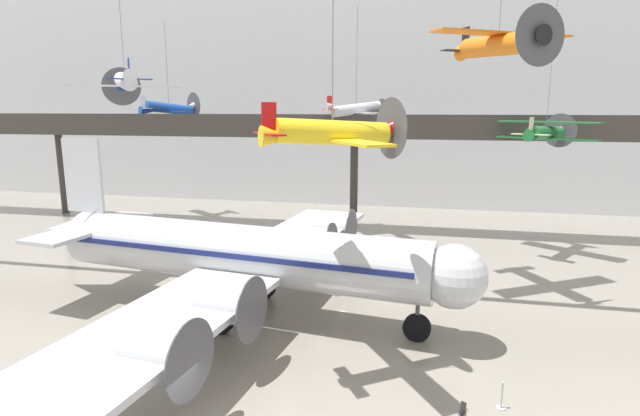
{
  "coord_description": "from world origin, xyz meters",
  "views": [
    {
      "loc": [
        6.33,
        -12.75,
        10.8
      ],
      "look_at": [
        1.54,
        9.64,
        6.16
      ],
      "focal_mm": 28.0,
      "sensor_mm": 36.0,
      "label": 1
    }
  ],
  "objects_px": {
    "airliner_silver_main": "(237,254)",
    "stanchion_barrier": "(501,400)",
    "suspended_plane_silver_racer": "(356,109)",
    "suspended_plane_orange_highwing": "(498,44)",
    "suspended_plane_blue_trainer": "(169,109)",
    "suspended_plane_yellow_lowwing": "(333,133)",
    "suspended_plane_white_twin": "(125,81)",
    "suspended_plane_green_biplane": "(546,132)"
  },
  "relations": [
    {
      "from": "airliner_silver_main",
      "to": "stanchion_barrier",
      "type": "xyz_separation_m",
      "value": [
        12.5,
        -6.08,
        -2.98
      ]
    },
    {
      "from": "suspended_plane_silver_racer",
      "to": "stanchion_barrier",
      "type": "distance_m",
      "value": 28.14
    },
    {
      "from": "suspended_plane_orange_highwing",
      "to": "suspended_plane_blue_trainer",
      "type": "distance_m",
      "value": 31.89
    },
    {
      "from": "suspended_plane_orange_highwing",
      "to": "suspended_plane_blue_trainer",
      "type": "relative_size",
      "value": 0.88
    },
    {
      "from": "suspended_plane_orange_highwing",
      "to": "suspended_plane_yellow_lowwing",
      "type": "relative_size",
      "value": 0.8
    },
    {
      "from": "suspended_plane_yellow_lowwing",
      "to": "stanchion_barrier",
      "type": "distance_m",
      "value": 11.58
    },
    {
      "from": "suspended_plane_silver_racer",
      "to": "suspended_plane_orange_highwing",
      "type": "xyz_separation_m",
      "value": [
        9.51,
        -11.78,
        3.61
      ]
    },
    {
      "from": "airliner_silver_main",
      "to": "suspended_plane_white_twin",
      "type": "distance_m",
      "value": 19.07
    },
    {
      "from": "suspended_plane_blue_trainer",
      "to": "suspended_plane_orange_highwing",
      "type": "bearing_deg",
      "value": -82.97
    },
    {
      "from": "airliner_silver_main",
      "to": "suspended_plane_green_biplane",
      "type": "distance_m",
      "value": 24.12
    },
    {
      "from": "suspended_plane_silver_racer",
      "to": "suspended_plane_green_biplane",
      "type": "height_order",
      "value": "suspended_plane_silver_racer"
    },
    {
      "from": "suspended_plane_green_biplane",
      "to": "suspended_plane_silver_racer",
      "type": "bearing_deg",
      "value": 110.25
    },
    {
      "from": "suspended_plane_green_biplane",
      "to": "suspended_plane_blue_trainer",
      "type": "bearing_deg",
      "value": 112.65
    },
    {
      "from": "suspended_plane_orange_highwing",
      "to": "stanchion_barrier",
      "type": "distance_m",
      "value": 18.94
    },
    {
      "from": "suspended_plane_blue_trainer",
      "to": "suspended_plane_yellow_lowwing",
      "type": "relative_size",
      "value": 0.91
    },
    {
      "from": "suspended_plane_green_biplane",
      "to": "suspended_plane_yellow_lowwing",
      "type": "relative_size",
      "value": 1.1
    },
    {
      "from": "stanchion_barrier",
      "to": "suspended_plane_yellow_lowwing",
      "type": "bearing_deg",
      "value": 171.12
    },
    {
      "from": "airliner_silver_main",
      "to": "suspended_plane_white_twin",
      "type": "height_order",
      "value": "suspended_plane_white_twin"
    },
    {
      "from": "airliner_silver_main",
      "to": "suspended_plane_green_biplane",
      "type": "relative_size",
      "value": 2.67
    },
    {
      "from": "suspended_plane_orange_highwing",
      "to": "suspended_plane_yellow_lowwing",
      "type": "xyz_separation_m",
      "value": [
        -7.08,
        -11.83,
        -4.37
      ]
    },
    {
      "from": "suspended_plane_blue_trainer",
      "to": "stanchion_barrier",
      "type": "distance_m",
      "value": 40.25
    },
    {
      "from": "suspended_plane_yellow_lowwing",
      "to": "suspended_plane_silver_racer",
      "type": "bearing_deg",
      "value": 62.07
    },
    {
      "from": "suspended_plane_silver_racer",
      "to": "suspended_plane_orange_highwing",
      "type": "bearing_deg",
      "value": -83.89
    },
    {
      "from": "airliner_silver_main",
      "to": "suspended_plane_blue_trainer",
      "type": "distance_m",
      "value": 27.17
    },
    {
      "from": "suspended_plane_green_biplane",
      "to": "airliner_silver_main",
      "type": "bearing_deg",
      "value": 163.88
    },
    {
      "from": "suspended_plane_silver_racer",
      "to": "suspended_plane_blue_trainer",
      "type": "relative_size",
      "value": 1.05
    },
    {
      "from": "suspended_plane_yellow_lowwing",
      "to": "airliner_silver_main",
      "type": "bearing_deg",
      "value": 106.03
    },
    {
      "from": "suspended_plane_white_twin",
      "to": "suspended_plane_yellow_lowwing",
      "type": "xyz_separation_m",
      "value": [
        18.67,
        -15.8,
        -2.82
      ]
    },
    {
      "from": "airliner_silver_main",
      "to": "suspended_plane_orange_highwing",
      "type": "distance_m",
      "value": 18.34
    },
    {
      "from": "suspended_plane_green_biplane",
      "to": "suspended_plane_yellow_lowwing",
      "type": "bearing_deg",
      "value": -176.85
    },
    {
      "from": "suspended_plane_yellow_lowwing",
      "to": "stanchion_barrier",
      "type": "xyz_separation_m",
      "value": [
        6.5,
        -1.02,
        -9.53
      ]
    },
    {
      "from": "suspended_plane_silver_racer",
      "to": "suspended_plane_blue_trainer",
      "type": "distance_m",
      "value": 18.82
    },
    {
      "from": "suspended_plane_white_twin",
      "to": "stanchion_barrier",
      "type": "xyz_separation_m",
      "value": [
        25.17,
        -16.82,
        -12.35
      ]
    },
    {
      "from": "airliner_silver_main",
      "to": "stanchion_barrier",
      "type": "bearing_deg",
      "value": -18.5
    },
    {
      "from": "suspended_plane_green_biplane",
      "to": "suspended_plane_orange_highwing",
      "type": "height_order",
      "value": "suspended_plane_orange_highwing"
    },
    {
      "from": "airliner_silver_main",
      "to": "suspended_plane_silver_racer",
      "type": "height_order",
      "value": "suspended_plane_silver_racer"
    },
    {
      "from": "suspended_plane_silver_racer",
      "to": "stanchion_barrier",
      "type": "height_order",
      "value": "suspended_plane_silver_racer"
    },
    {
      "from": "airliner_silver_main",
      "to": "suspended_plane_orange_highwing",
      "type": "bearing_deg",
      "value": 34.79
    },
    {
      "from": "suspended_plane_blue_trainer",
      "to": "stanchion_barrier",
      "type": "height_order",
      "value": "suspended_plane_blue_trainer"
    },
    {
      "from": "suspended_plane_yellow_lowwing",
      "to": "suspended_plane_green_biplane",
      "type": "bearing_deg",
      "value": 26.1
    },
    {
      "from": "suspended_plane_white_twin",
      "to": "suspended_plane_orange_highwing",
      "type": "bearing_deg",
      "value": -137.23
    },
    {
      "from": "airliner_silver_main",
      "to": "suspended_plane_silver_racer",
      "type": "distance_m",
      "value": 20.25
    }
  ]
}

